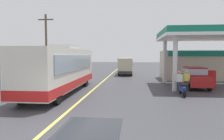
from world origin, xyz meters
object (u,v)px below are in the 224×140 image
motorcycle_parked_forecourt (182,89)px  pedestrian_near_pump (186,80)px  minibus_opposing_lane (126,65)px  coach_bus_main (61,70)px  pedestrian_by_shop (179,80)px  car_at_pump (194,76)px

motorcycle_parked_forecourt → pedestrian_near_pump: (0.72, 1.87, 0.49)m
minibus_opposing_lane → motorcycle_parked_forecourt: size_ratio=3.41×
coach_bus_main → pedestrian_by_shop: size_ratio=6.65×
car_at_pump → motorcycle_parked_forecourt: car_at_pump is taller
motorcycle_parked_forecourt → pedestrian_near_pump: bearing=69.0°
car_at_pump → pedestrian_near_pump: size_ratio=2.53×
coach_bus_main → car_at_pump: bearing=17.3°
coach_bus_main → car_at_pump: size_ratio=2.63×
minibus_opposing_lane → pedestrian_near_pump: bearing=-69.3°
motorcycle_parked_forecourt → pedestrian_by_shop: bearing=88.0°
car_at_pump → minibus_opposing_lane: 13.73m
car_at_pump → pedestrian_near_pump: car_at_pump is taller
motorcycle_parked_forecourt → pedestrian_by_shop: 1.44m
minibus_opposing_lane → pedestrian_near_pump: size_ratio=3.69×
coach_bus_main → minibus_opposing_lane: size_ratio=1.80×
pedestrian_by_shop → car_at_pump: bearing=52.8°
coach_bus_main → pedestrian_near_pump: size_ratio=6.65×
minibus_opposing_lane → motorcycle_parked_forecourt: minibus_opposing_lane is taller
minibus_opposing_lane → motorcycle_parked_forecourt: bearing=-74.0°
coach_bus_main → minibus_opposing_lane: 16.09m
pedestrian_by_shop → minibus_opposing_lane: bearing=107.6°
pedestrian_by_shop → motorcycle_parked_forecourt: bearing=-92.0°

